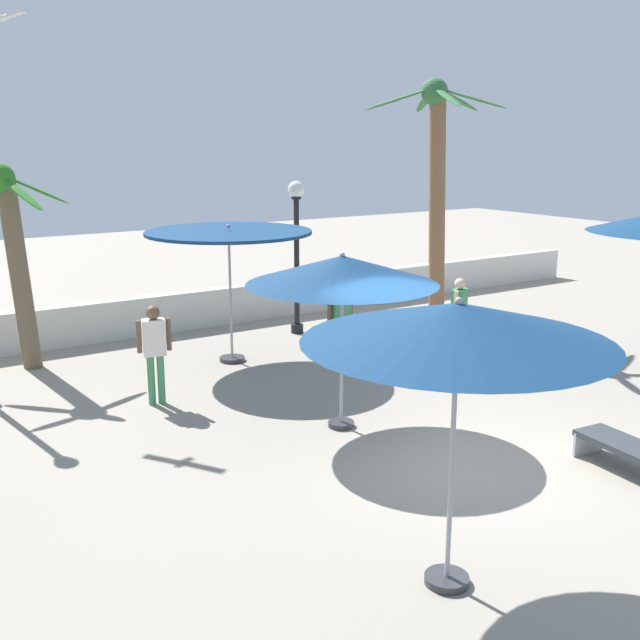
{
  "coord_description": "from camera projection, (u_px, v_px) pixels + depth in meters",
  "views": [
    {
      "loc": [
        -6.54,
        -6.96,
        4.29
      ],
      "look_at": [
        0.0,
        3.12,
        1.4
      ],
      "focal_mm": 42.42,
      "sensor_mm": 36.0,
      "label": 1
    }
  ],
  "objects": [
    {
      "name": "patio_umbrella_0",
      "position": [
        342.0,
        271.0,
        11.0
      ],
      "size": [
        2.85,
        2.85,
        2.69
      ],
      "color": "#333338",
      "rests_on": "ground_plane"
    },
    {
      "name": "guest_2",
      "position": [
        340.0,
        317.0,
        14.43
      ],
      "size": [
        0.56,
        0.26,
        1.6
      ],
      "color": "gold",
      "rests_on": "ground_plane"
    },
    {
      "name": "lamp_post_0",
      "position": [
        297.0,
        241.0,
        16.65
      ],
      "size": [
        0.36,
        0.36,
        3.4
      ],
      "color": "black",
      "rests_on": "ground_plane"
    },
    {
      "name": "palm_tree_1",
      "position": [
        12.0,
        243.0,
        13.9
      ],
      "size": [
        2.3,
        2.4,
        3.88
      ],
      "color": "brown",
      "rests_on": "ground_plane"
    },
    {
      "name": "patio_umbrella_4",
      "position": [
        458.0,
        324.0,
        6.87
      ],
      "size": [
        2.9,
        2.9,
        2.9
      ],
      "color": "#333338",
      "rests_on": "ground_plane"
    },
    {
      "name": "guest_0",
      "position": [
        459.0,
        310.0,
        15.0
      ],
      "size": [
        0.49,
        0.39,
        1.62
      ],
      "color": "#3F8C59",
      "rests_on": "ground_plane"
    },
    {
      "name": "ground_plane",
      "position": [
        446.0,
        467.0,
        10.14
      ],
      "size": [
        56.0,
        56.0,
        0.0
      ],
      "primitive_type": "plane",
      "color": "#9E9384"
    },
    {
      "name": "palm_tree_0",
      "position": [
        436.0,
        178.0,
        16.73
      ],
      "size": [
        3.1,
        2.91,
        5.57
      ],
      "color": "brown",
      "rests_on": "ground_plane"
    },
    {
      "name": "patio_umbrella_2",
      "position": [
        229.0,
        237.0,
        14.4
      ],
      "size": [
        3.18,
        3.18,
        2.71
      ],
      "color": "#333338",
      "rests_on": "ground_plane"
    },
    {
      "name": "boundary_wall",
      "position": [
        183.0,
        311.0,
        17.31
      ],
      "size": [
        25.2,
        0.3,
        0.87
      ],
      "primitive_type": "cube",
      "color": "silver",
      "rests_on": "ground_plane"
    },
    {
      "name": "guest_1",
      "position": [
        154.0,
        345.0,
        12.32
      ],
      "size": [
        0.55,
        0.32,
        1.67
      ],
      "color": "#3F8C59",
      "rests_on": "ground_plane"
    }
  ]
}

